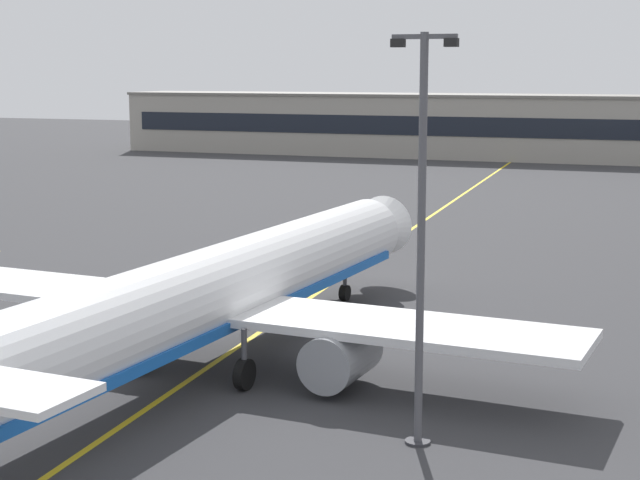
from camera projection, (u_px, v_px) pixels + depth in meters
ground_plane at (76, 430)px, 36.38m from camera, size 400.00×400.00×0.00m
taxiway_centreline at (345, 274)px, 64.10m from camera, size 8.46×179.83×0.01m
airliner_foreground at (211, 294)px, 43.16m from camera, size 32.26×41.53×11.65m
apron_lamp_post at (421, 235)px, 33.89m from camera, size 2.24×0.90×14.14m
terminal_building at (492, 126)px, 148.24m from camera, size 116.28×12.40×9.41m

